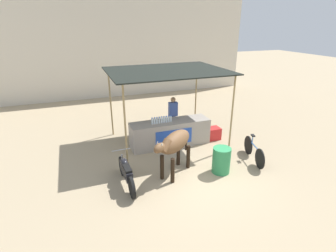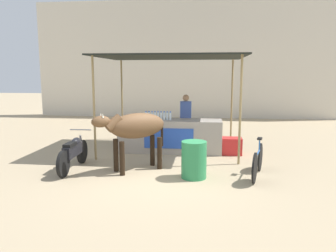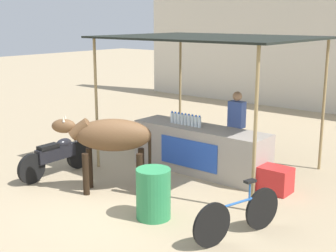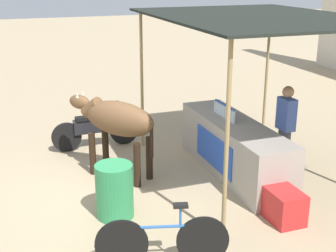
# 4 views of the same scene
# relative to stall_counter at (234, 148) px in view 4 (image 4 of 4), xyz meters

# --- Properties ---
(ground_plane) EXTENTS (60.00, 60.00, 0.00)m
(ground_plane) POSITION_rel_stall_counter_xyz_m (0.00, -2.20, -0.48)
(ground_plane) COLOR tan
(stall_counter) EXTENTS (3.00, 0.82, 0.96)m
(stall_counter) POSITION_rel_stall_counter_xyz_m (0.00, 0.00, 0.00)
(stall_counter) COLOR #9E9389
(stall_counter) RESTS_ON ground
(stall_awning) EXTENTS (4.20, 3.20, 2.80)m
(stall_awning) POSITION_rel_stall_counter_xyz_m (0.00, 0.30, 2.20)
(stall_awning) COLOR black
(stall_awning) RESTS_ON ground
(water_bottle_row) EXTENTS (0.79, 0.07, 0.25)m
(water_bottle_row) POSITION_rel_stall_counter_xyz_m (-0.35, -0.05, 0.59)
(water_bottle_row) COLOR silver
(water_bottle_row) RESTS_ON stall_counter
(vendor_behind_counter) EXTENTS (0.34, 0.22, 1.65)m
(vendor_behind_counter) POSITION_rel_stall_counter_xyz_m (0.41, 0.75, 0.37)
(vendor_behind_counter) COLOR #383842
(vendor_behind_counter) RESTS_ON ground
(cooler_box) EXTENTS (0.60, 0.44, 0.48)m
(cooler_box) POSITION_rel_stall_counter_xyz_m (1.77, -0.10, -0.24)
(cooler_box) COLOR red
(cooler_box) RESTS_ON ground
(water_barrel) EXTENTS (0.56, 0.56, 0.83)m
(water_barrel) POSITION_rel_stall_counter_xyz_m (0.79, -2.39, -0.07)
(water_barrel) COLOR #2D8C51
(water_barrel) RESTS_ON ground
(cow) EXTENTS (1.66, 1.41, 1.44)m
(cow) POSITION_rel_stall_counter_xyz_m (-0.61, -1.99, 0.55)
(cow) COLOR brown
(cow) RESTS_ON ground
(motorcycle_parked) EXTENTS (0.55, 1.80, 0.90)m
(motorcycle_parked) POSITION_rel_stall_counter_xyz_m (-2.12, -2.06, -0.05)
(motorcycle_parked) COLOR black
(motorcycle_parked) RESTS_ON ground
(bicycle_leaning) EXTENTS (0.48, 1.61, 0.85)m
(bicycle_leaning) POSITION_rel_stall_counter_xyz_m (2.21, -2.12, -0.13)
(bicycle_leaning) COLOR black
(bicycle_leaning) RESTS_ON ground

